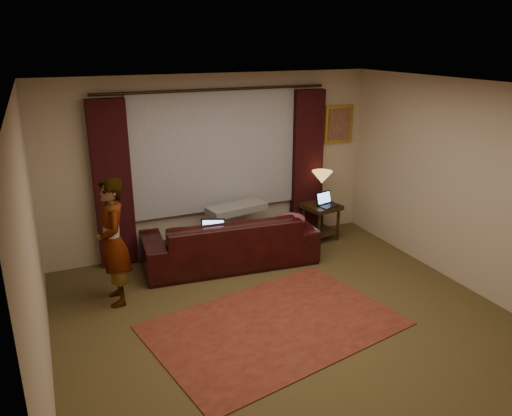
{
  "coord_description": "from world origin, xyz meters",
  "views": [
    {
      "loc": [
        -2.31,
        -4.33,
        3.06
      ],
      "look_at": [
        0.1,
        1.2,
        1.0
      ],
      "focal_mm": 35.0,
      "sensor_mm": 36.0,
      "label": 1
    }
  ],
  "objects_px": {
    "laptop_sofa": "(212,231)",
    "tiffany_lamp": "(322,187)",
    "sofa": "(229,231)",
    "person": "(113,242)",
    "end_table": "(321,222)",
    "laptop_table": "(329,200)"
  },
  "relations": [
    {
      "from": "laptop_sofa",
      "to": "tiffany_lamp",
      "type": "xyz_separation_m",
      "value": [
        2.0,
        0.54,
        0.23
      ]
    },
    {
      "from": "sofa",
      "to": "tiffany_lamp",
      "type": "bearing_deg",
      "value": -163.42
    },
    {
      "from": "laptop_sofa",
      "to": "person",
      "type": "height_order",
      "value": "person"
    },
    {
      "from": "tiffany_lamp",
      "to": "person",
      "type": "height_order",
      "value": "person"
    },
    {
      "from": "person",
      "to": "sofa",
      "type": "bearing_deg",
      "value": 106.77
    },
    {
      "from": "end_table",
      "to": "person",
      "type": "xyz_separation_m",
      "value": [
        -3.29,
        -0.75,
        0.49
      ]
    },
    {
      "from": "laptop_sofa",
      "to": "tiffany_lamp",
      "type": "relative_size",
      "value": 0.7
    },
    {
      "from": "laptop_sofa",
      "to": "end_table",
      "type": "height_order",
      "value": "laptop_sofa"
    },
    {
      "from": "laptop_sofa",
      "to": "laptop_table",
      "type": "height_order",
      "value": "laptop_table"
    },
    {
      "from": "end_table",
      "to": "tiffany_lamp",
      "type": "bearing_deg",
      "value": 64.69
    },
    {
      "from": "end_table",
      "to": "laptop_table",
      "type": "bearing_deg",
      "value": -68.5
    },
    {
      "from": "sofa",
      "to": "laptop_table",
      "type": "relative_size",
      "value": 7.55
    },
    {
      "from": "tiffany_lamp",
      "to": "laptop_table",
      "type": "relative_size",
      "value": 1.61
    },
    {
      "from": "tiffany_lamp",
      "to": "laptop_table",
      "type": "xyz_separation_m",
      "value": [
        0.01,
        -0.2,
        -0.15
      ]
    },
    {
      "from": "sofa",
      "to": "tiffany_lamp",
      "type": "height_order",
      "value": "tiffany_lamp"
    },
    {
      "from": "end_table",
      "to": "laptop_table",
      "type": "height_order",
      "value": "laptop_table"
    },
    {
      "from": "laptop_table",
      "to": "tiffany_lamp",
      "type": "bearing_deg",
      "value": 79.72
    },
    {
      "from": "sofa",
      "to": "tiffany_lamp",
      "type": "xyz_separation_m",
      "value": [
        1.69,
        0.34,
        0.35
      ]
    },
    {
      "from": "sofa",
      "to": "laptop_table",
      "type": "distance_m",
      "value": 1.72
    },
    {
      "from": "sofa",
      "to": "laptop_sofa",
      "type": "height_order",
      "value": "sofa"
    },
    {
      "from": "sofa",
      "to": "person",
      "type": "height_order",
      "value": "person"
    },
    {
      "from": "laptop_sofa",
      "to": "tiffany_lamp",
      "type": "distance_m",
      "value": 2.08
    }
  ]
}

